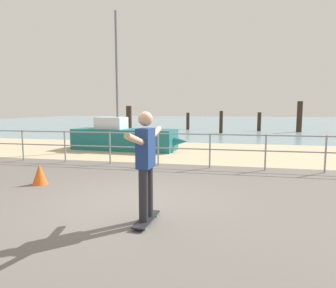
{
  "coord_description": "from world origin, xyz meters",
  "views": [
    {
      "loc": [
        1.81,
        -5.24,
        1.78
      ],
      "look_at": [
        0.27,
        2.0,
        0.9
      ],
      "focal_mm": 32.18,
      "sensor_mm": 36.0,
      "label": 1
    }
  ],
  "objects": [
    {
      "name": "ground_plane",
      "position": [
        0.0,
        -1.0,
        0.0
      ],
      "size": [
        24.0,
        10.0,
        0.04
      ],
      "primitive_type": "cube",
      "color": "#605B56",
      "rests_on": "ground"
    },
    {
      "name": "beach_strip",
      "position": [
        0.0,
        7.0,
        0.0
      ],
      "size": [
        24.0,
        6.0,
        0.04
      ],
      "primitive_type": "cube",
      "color": "tan",
      "rests_on": "ground"
    },
    {
      "name": "sea_surface",
      "position": [
        0.0,
        35.0,
        0.0
      ],
      "size": [
        72.0,
        50.0,
        0.04
      ],
      "primitive_type": "cube",
      "color": "#75939E",
      "rests_on": "ground"
    },
    {
      "name": "railing_fence",
      "position": [
        -0.37,
        3.6,
        0.7
      ],
      "size": [
        12.62,
        0.05,
        1.05
      ],
      "color": "gray",
      "rests_on": "ground"
    },
    {
      "name": "sailboat",
      "position": [
        -2.51,
        6.86,
        0.53
      ],
      "size": [
        5.02,
        1.73,
        5.76
      ],
      "color": "#19666B",
      "rests_on": "ground"
    },
    {
      "name": "skateboard",
      "position": [
        0.55,
        -0.91,
        0.07
      ],
      "size": [
        0.24,
        0.81,
        0.08
      ],
      "color": "black",
      "rests_on": "ground"
    },
    {
      "name": "skateboarder",
      "position": [
        0.55,
        -0.91,
        1.02
      ],
      "size": [
        0.22,
        1.45,
        1.65
      ],
      "color": "#26262B",
      "rests_on": "skateboard"
    },
    {
      "name": "groyne_post_0",
      "position": [
        -4.58,
        12.92,
        0.96
      ],
      "size": [
        0.35,
        0.35,
        1.93
      ],
      "primitive_type": "cylinder",
      "color": "#332319",
      "rests_on": "ground"
    },
    {
      "name": "groyne_post_1",
      "position": [
        -1.76,
        19.49,
        0.71
      ],
      "size": [
        0.26,
        0.26,
        1.42
      ],
      "primitive_type": "cylinder",
      "color": "#332319",
      "rests_on": "ground"
    },
    {
      "name": "groyne_post_2",
      "position": [
        1.06,
        16.37,
        0.8
      ],
      "size": [
        0.24,
        0.24,
        1.6
      ],
      "primitive_type": "cylinder",
      "color": "#332319",
      "rests_on": "ground"
    },
    {
      "name": "groyne_post_3",
      "position": [
        3.88,
        19.07,
        0.74
      ],
      "size": [
        0.29,
        0.29,
        1.47
      ],
      "primitive_type": "cylinder",
      "color": "#332319",
      "rests_on": "ground"
    },
    {
      "name": "groyne_post_4",
      "position": [
        6.7,
        18.64,
        1.15
      ],
      "size": [
        0.39,
        0.39,
        2.3
      ],
      "primitive_type": "cylinder",
      "color": "#332319",
      "rests_on": "ground"
    },
    {
      "name": "traffic_cone",
      "position": [
        -2.53,
        0.84,
        0.25
      ],
      "size": [
        0.36,
        0.36,
        0.5
      ],
      "primitive_type": "cone",
      "color": "#E55919",
      "rests_on": "ground"
    }
  ]
}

